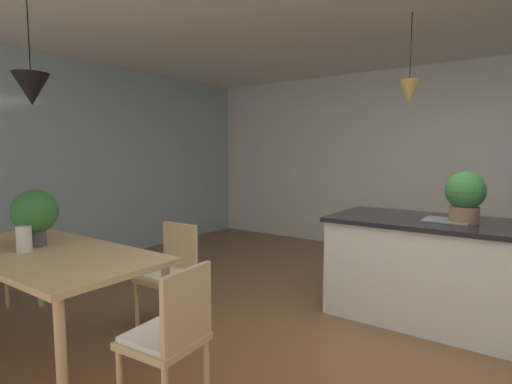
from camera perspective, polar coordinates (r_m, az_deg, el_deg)
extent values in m
cube|color=brown|center=(3.30, 16.17, -21.71)|extent=(10.00, 8.40, 0.04)
cube|color=white|center=(6.11, 26.90, 3.78)|extent=(10.00, 0.12, 2.70)
cube|color=#9EB7C6|center=(5.73, -25.25, 3.77)|extent=(0.06, 8.40, 2.70)
cube|color=tan|center=(3.39, -27.97, -7.72)|extent=(1.96, 0.91, 0.04)
cylinder|color=tan|center=(4.43, -28.56, -9.64)|extent=(0.06, 0.06, 0.74)
cylinder|color=tan|center=(2.98, -12.69, -16.49)|extent=(0.06, 0.06, 0.74)
cylinder|color=tan|center=(2.59, -26.11, -20.47)|extent=(0.06, 0.06, 0.74)
cube|color=tan|center=(3.53, -12.80, -11.87)|extent=(0.42, 0.42, 0.04)
cube|color=white|center=(3.52, -12.81, -11.33)|extent=(0.38, 0.38, 0.03)
cube|color=tan|center=(3.59, -10.81, -7.72)|extent=(0.38, 0.05, 0.42)
cylinder|color=tan|center=(3.38, -12.75, -16.74)|extent=(0.04, 0.04, 0.41)
cylinder|color=tan|center=(3.62, -16.67, -15.32)|extent=(0.04, 0.04, 0.41)
cylinder|color=tan|center=(3.61, -8.76, -15.19)|extent=(0.04, 0.04, 0.41)
cylinder|color=tan|center=(3.83, -12.68, -14.01)|extent=(0.04, 0.04, 0.41)
cube|color=tan|center=(2.45, -13.12, -20.00)|extent=(0.43, 0.43, 0.04)
cube|color=white|center=(2.44, -13.14, -19.25)|extent=(0.39, 0.39, 0.03)
cube|color=tan|center=(2.25, -9.82, -15.97)|extent=(0.06, 0.38, 0.42)
cylinder|color=tan|center=(2.57, -18.91, -24.60)|extent=(0.04, 0.04, 0.41)
cylinder|color=tan|center=(2.77, -13.11, -22.06)|extent=(0.04, 0.04, 0.41)
cylinder|color=tan|center=(2.57, -7.11, -24.28)|extent=(0.04, 0.04, 0.41)
cylinder|color=tan|center=(4.60, -32.07, -11.39)|extent=(0.04, 0.04, 0.41)
cube|color=silver|center=(3.90, 25.92, -10.47)|extent=(1.96, 0.88, 0.88)
cube|color=black|center=(3.80, 26.21, -4.08)|extent=(2.02, 0.94, 0.04)
cube|color=gray|center=(3.81, 25.65, -3.67)|extent=(0.36, 0.30, 0.01)
cylinder|color=black|center=(3.42, -29.84, 20.00)|extent=(0.01, 0.01, 0.65)
cone|color=black|center=(3.33, -29.46, 12.69)|extent=(0.25, 0.25, 0.23)
cylinder|color=black|center=(3.95, 21.30, 18.87)|extent=(0.01, 0.01, 0.57)
cone|color=olive|center=(3.88, 21.09, 13.19)|extent=(0.17, 0.17, 0.21)
cylinder|color=#8C664C|center=(3.78, 27.62, -2.86)|extent=(0.23, 0.23, 0.14)
sphere|color=#387F3D|center=(3.76, 27.77, 0.21)|extent=(0.32, 0.32, 0.32)
cylinder|color=#4C4C51|center=(3.57, -28.93, -5.75)|extent=(0.14, 0.14, 0.13)
sphere|color=#2D6B33|center=(3.53, -29.09, -2.43)|extent=(0.34, 0.34, 0.34)
cylinder|color=silver|center=(3.41, -30.27, -5.80)|extent=(0.11, 0.11, 0.19)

